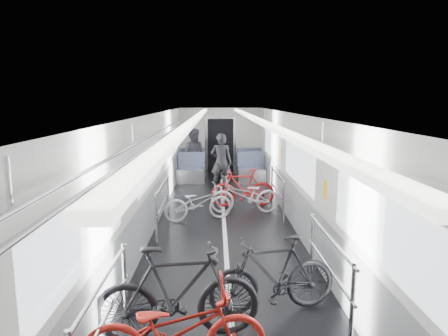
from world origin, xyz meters
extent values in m
cube|color=black|center=(0.00, 0.00, 0.00)|extent=(3.00, 14.00, 0.01)
cube|color=white|center=(0.00, 0.00, 2.40)|extent=(3.00, 14.00, 0.02)
cube|color=silver|center=(-1.50, 0.00, 1.20)|extent=(0.02, 14.00, 2.40)
cube|color=silver|center=(1.50, 0.00, 1.20)|extent=(0.02, 14.00, 2.40)
cube|color=silver|center=(0.00, 7.00, 1.20)|extent=(3.00, 0.02, 2.40)
cube|color=white|center=(0.00, 0.00, 0.01)|extent=(0.08, 13.80, 0.01)
cube|color=gray|center=(-1.47, 0.00, 0.45)|extent=(0.01, 13.90, 0.90)
cube|color=gray|center=(1.47, 0.00, 0.45)|extent=(0.01, 13.90, 0.90)
cube|color=white|center=(-1.47, 0.00, 1.40)|extent=(0.01, 10.80, 0.75)
cube|color=white|center=(1.47, 0.00, 1.40)|extent=(0.01, 10.80, 0.75)
cube|color=white|center=(-0.55, 0.00, 2.34)|extent=(0.14, 13.40, 0.05)
cube|color=white|center=(0.55, 0.00, 2.34)|extent=(0.14, 13.40, 0.05)
cube|color=black|center=(0.00, 6.94, 1.00)|extent=(0.95, 0.10, 2.00)
imported|color=red|center=(-0.57, -4.27, 0.47)|extent=(1.85, 0.84, 0.94)
imported|color=black|center=(-0.60, -3.67, 0.56)|extent=(1.91, 0.74, 1.12)
imported|color=#AEADB2|center=(-0.57, 0.88, 0.41)|extent=(1.65, 0.97, 0.82)
imported|color=black|center=(0.54, -3.10, 0.50)|extent=(1.74, 0.81, 1.01)
imported|color=silver|center=(0.52, 1.43, 0.43)|extent=(1.67, 0.64, 0.87)
imported|color=#B51617|center=(0.51, 2.03, 0.49)|extent=(1.64, 0.56, 0.97)
imported|color=black|center=(0.05, 3.76, 0.47)|extent=(0.64, 1.78, 0.93)
imported|color=black|center=(-0.02, 3.86, 0.86)|extent=(0.67, 0.48, 1.72)
imported|color=#312F37|center=(-0.95, 5.54, 0.88)|extent=(0.98, 0.85, 1.75)
camera|label=1|loc=(-0.18, -7.83, 2.68)|focal=32.00mm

